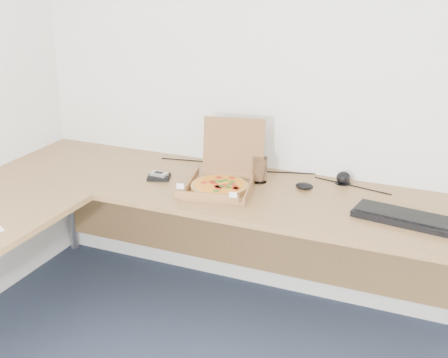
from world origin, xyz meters
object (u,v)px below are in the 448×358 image
at_px(desk, 124,213).
at_px(drinking_glass, 260,170).
at_px(pizza_box, 221,182).
at_px(wallet, 159,177).
at_px(keyboard, 407,218).

bearing_deg(desk, drinking_glass, 50.22).
bearing_deg(desk, pizza_box, 50.05).
height_order(desk, wallet, wallet).
bearing_deg(pizza_box, drinking_glass, 37.55).
bearing_deg(wallet, keyboard, -20.27).
height_order(pizza_box, wallet, pizza_box).
relative_size(drinking_glass, wallet, 1.17).
relative_size(pizza_box, wallet, 3.27).
xyz_separation_m(keyboard, wallet, (-1.25, 0.03, -0.01)).
bearing_deg(wallet, desk, -104.65).
distance_m(desk, keyboard, 1.28).
xyz_separation_m(desk, pizza_box, (0.32, 0.39, 0.07)).
height_order(pizza_box, drinking_glass, pizza_box).
height_order(desk, keyboard, keyboard).
xyz_separation_m(pizza_box, keyboard, (0.90, -0.02, -0.02)).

